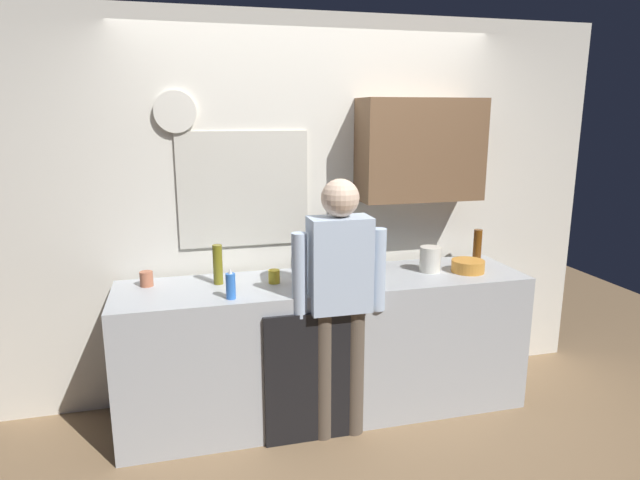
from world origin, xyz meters
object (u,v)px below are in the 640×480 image
(bottle_red_vinegar, at_px, (302,269))
(cup_yellow_cup, at_px, (274,276))
(mixing_bowl, at_px, (468,266))
(person_at_sink, at_px, (339,289))
(potted_plant, at_px, (356,265))
(coffee_maker, at_px, (327,249))
(cup_white_mug, at_px, (378,268))
(storage_canister, at_px, (430,259))
(bottle_olive_oil, at_px, (218,265))
(dish_soap, at_px, (231,286))
(bottle_amber_beer, at_px, (477,245))
(cup_terracotta_mug, at_px, (146,279))

(bottle_red_vinegar, relative_size, cup_yellow_cup, 2.59)
(mixing_bowl, height_order, person_at_sink, person_at_sink)
(potted_plant, bearing_deg, coffee_maker, 102.96)
(coffee_maker, height_order, cup_white_mug, coffee_maker)
(bottle_red_vinegar, xyz_separation_m, storage_canister, (0.90, 0.09, -0.02))
(bottle_red_vinegar, bearing_deg, person_at_sink, -50.60)
(bottle_olive_oil, xyz_separation_m, storage_canister, (1.40, -0.08, -0.04))
(mixing_bowl, distance_m, dish_soap, 1.60)
(bottle_amber_beer, xyz_separation_m, cup_white_mug, (-0.82, -0.16, -0.07))
(cup_white_mug, distance_m, person_at_sink, 0.48)
(bottle_olive_oil, xyz_separation_m, potted_plant, (0.82, -0.25, 0.01))
(bottle_amber_beer, bearing_deg, cup_white_mug, -168.90)
(bottle_red_vinegar, xyz_separation_m, cup_yellow_cup, (-0.16, 0.10, -0.07))
(person_at_sink, bearing_deg, bottle_olive_oil, 149.19)
(dish_soap, distance_m, person_at_sink, 0.63)
(bottle_olive_oil, distance_m, cup_white_mug, 1.04)
(bottle_red_vinegar, relative_size, storage_canister, 1.29)
(bottle_red_vinegar, relative_size, dish_soap, 1.22)
(cup_white_mug, distance_m, storage_canister, 0.37)
(coffee_maker, height_order, person_at_sink, person_at_sink)
(potted_plant, bearing_deg, mixing_bowl, 6.56)
(bottle_amber_beer, relative_size, mixing_bowl, 1.05)
(coffee_maker, distance_m, cup_terracotta_mug, 1.18)
(mixing_bowl, bearing_deg, bottle_red_vinegar, -179.10)
(cup_white_mug, height_order, mixing_bowl, cup_white_mug)
(bottle_red_vinegar, bearing_deg, mixing_bowl, 0.90)
(coffee_maker, distance_m, cup_yellow_cup, 0.46)
(person_at_sink, bearing_deg, bottle_red_vinegar, 128.52)
(dish_soap, distance_m, storage_canister, 1.37)
(dish_soap, bearing_deg, coffee_maker, 32.06)
(cup_terracotta_mug, xyz_separation_m, dish_soap, (0.48, -0.37, 0.03))
(coffee_maker, xyz_separation_m, cup_yellow_cup, (-0.40, -0.20, -0.10))
(coffee_maker, relative_size, bottle_amber_beer, 1.43)
(cup_terracotta_mug, height_order, cup_white_mug, cup_white_mug)
(bottle_olive_oil, bearing_deg, cup_terracotta_mug, 171.35)
(cup_yellow_cup, bearing_deg, storage_canister, -0.50)
(bottle_olive_oil, bearing_deg, bottle_red_vinegar, -19.04)
(coffee_maker, relative_size, cup_white_mug, 3.47)
(bottle_red_vinegar, distance_m, cup_terracotta_mug, 0.96)
(cup_terracotta_mug, relative_size, dish_soap, 0.51)
(bottle_red_vinegar, bearing_deg, dish_soap, -163.56)
(bottle_amber_beer, distance_m, person_at_sink, 1.27)
(bottle_olive_oil, relative_size, dish_soap, 1.39)
(coffee_maker, height_order, cup_yellow_cup, coffee_maker)
(coffee_maker, relative_size, potted_plant, 1.43)
(cup_terracotta_mug, height_order, person_at_sink, person_at_sink)
(bottle_olive_oil, bearing_deg, mixing_bowl, -5.32)
(bottle_amber_beer, relative_size, dish_soap, 1.28)
(bottle_amber_beer, bearing_deg, cup_terracotta_mug, -179.46)
(bottle_olive_oil, distance_m, bottle_amber_beer, 1.85)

